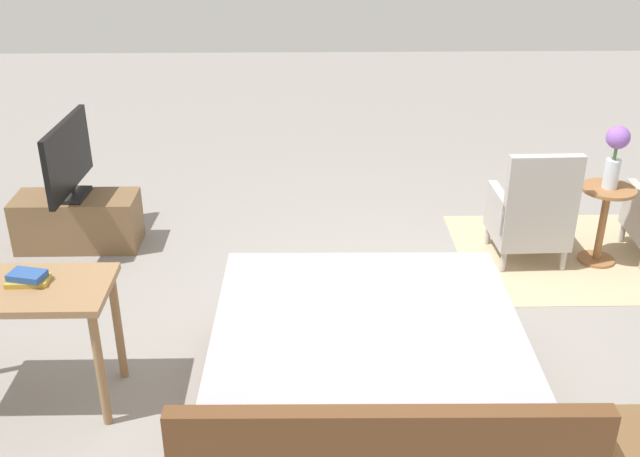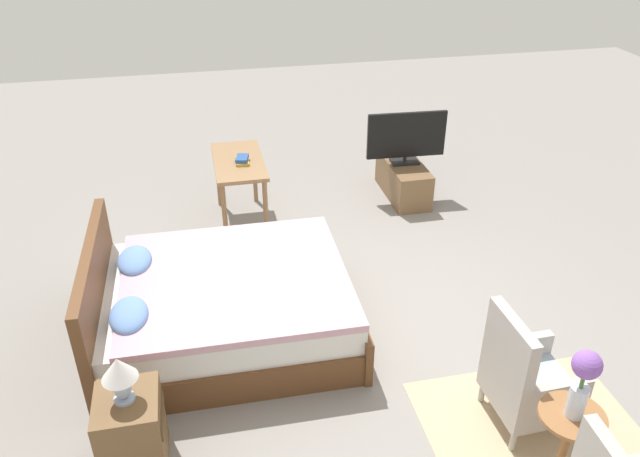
{
  "view_description": "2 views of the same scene",
  "coord_description": "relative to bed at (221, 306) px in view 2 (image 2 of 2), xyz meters",
  "views": [
    {
      "loc": [
        0.38,
        4.31,
        2.78
      ],
      "look_at": [
        0.3,
        0.05,
        0.7
      ],
      "focal_mm": 42.0,
      "sensor_mm": 36.0,
      "label": 1
    },
    {
      "loc": [
        -4.13,
        1.25,
        3.43
      ],
      "look_at": [
        0.26,
        0.31,
        0.81
      ],
      "focal_mm": 35.0,
      "sensor_mm": 36.0,
      "label": 2
    }
  ],
  "objects": [
    {
      "name": "armchair_by_window_right",
      "position": [
        -1.39,
        -1.98,
        0.08
      ],
      "size": [
        0.56,
        0.56,
        0.92
      ],
      "color": "#ADA8A3",
      "rests_on": "floor_rug"
    },
    {
      "name": "vanity_desk",
      "position": [
        1.89,
        -0.36,
        0.34
      ],
      "size": [
        1.04,
        0.52,
        0.75
      ],
      "color": "#8E6B47",
      "rests_on": "ground_plane"
    },
    {
      "name": "table_lamp",
      "position": [
        -1.21,
        0.66,
        0.5
      ],
      "size": [
        0.22,
        0.22,
        0.33
      ],
      "color": "#9EADC6",
      "rests_on": "nightstand"
    },
    {
      "name": "tv_stand",
      "position": [
        2.14,
        -2.31,
        -0.09
      ],
      "size": [
        0.96,
        0.4,
        0.43
      ],
      "color": "brown",
      "rests_on": "ground_plane"
    },
    {
      "name": "tv_flatscreen",
      "position": [
        2.15,
        -2.31,
        0.45
      ],
      "size": [
        0.22,
        0.92,
        0.61
      ],
      "color": "black",
      "rests_on": "tv_stand"
    },
    {
      "name": "ground_plane",
      "position": [
        -0.06,
        -1.19,
        -0.3
      ],
      "size": [
        16.0,
        16.0,
        0.0
      ],
      "primitive_type": "plane",
      "color": "gray"
    },
    {
      "name": "flower_vase",
      "position": [
        -1.93,
        -1.95,
        0.61
      ],
      "size": [
        0.17,
        0.17,
        0.48
      ],
      "color": "silver",
      "rests_on": "side_table"
    },
    {
      "name": "book_stack",
      "position": [
        1.82,
        -0.39,
        0.49
      ],
      "size": [
        0.22,
        0.16,
        0.07
      ],
      "color": "#B79333",
      "rests_on": "vanity_desk"
    },
    {
      "name": "side_table",
      "position": [
        -1.93,
        -1.95,
        0.09
      ],
      "size": [
        0.4,
        0.4,
        0.62
      ],
      "color": "#936038",
      "rests_on": "ground_plane"
    },
    {
      "name": "bed",
      "position": [
        0.0,
        0.0,
        0.0
      ],
      "size": [
        1.72,
        2.08,
        0.96
      ],
      "color": "brown",
      "rests_on": "ground_plane"
    },
    {
      "name": "nightstand",
      "position": [
        -1.21,
        0.66,
        -0.01
      ],
      "size": [
        0.44,
        0.41,
        0.58
      ],
      "color": "brown",
      "rests_on": "ground_plane"
    }
  ]
}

